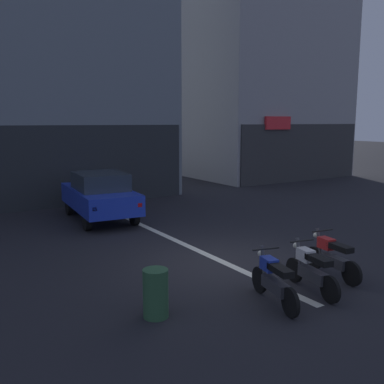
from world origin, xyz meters
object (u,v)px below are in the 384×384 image
object	(u,v)px
motorcycle_red_row_centre	(332,256)
trash_bin	(156,293)
car_blue_crossing_near	(100,194)
motorcycle_white_row_left_mid	(311,269)
motorcycle_blue_row_leftmost	(274,280)

from	to	relation	value
motorcycle_red_row_centre	trash_bin	bearing A→B (deg)	175.96
car_blue_crossing_near	motorcycle_white_row_left_mid	bearing A→B (deg)	-81.44
motorcycle_white_row_left_mid	trash_bin	xyz separation A→B (m)	(-3.11, 0.64, -0.03)
motorcycle_white_row_left_mid	motorcycle_red_row_centre	bearing A→B (deg)	18.71
motorcycle_blue_row_leftmost	motorcycle_white_row_left_mid	world-z (taller)	same
motorcycle_white_row_left_mid	trash_bin	bearing A→B (deg)	168.44
car_blue_crossing_near	trash_bin	world-z (taller)	car_blue_crossing_near
motorcycle_blue_row_leftmost	motorcycle_white_row_left_mid	size ratio (longest dim) A/B	0.99
motorcycle_red_row_centre	trash_bin	distance (m)	4.14
car_blue_crossing_near	motorcycle_white_row_left_mid	size ratio (longest dim) A/B	2.56
motorcycle_blue_row_leftmost	trash_bin	bearing A→B (deg)	162.22
motorcycle_white_row_left_mid	trash_bin	size ratio (longest dim) A/B	1.94
motorcycle_blue_row_leftmost	motorcycle_red_row_centre	bearing A→B (deg)	10.56
car_blue_crossing_near	motorcycle_red_row_centre	distance (m)	8.29
car_blue_crossing_near	motorcycle_red_row_centre	world-z (taller)	car_blue_crossing_near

